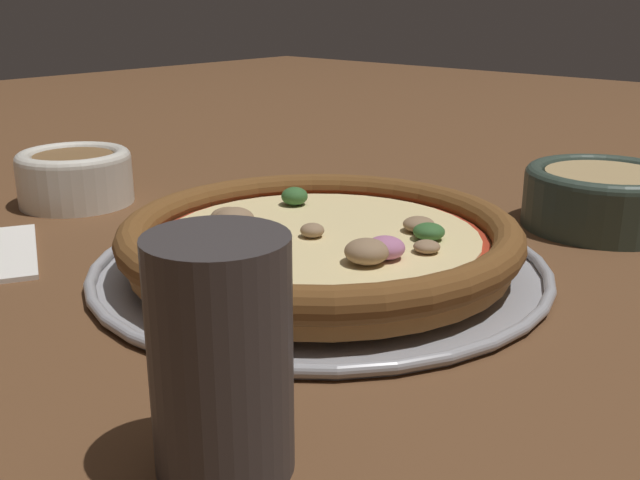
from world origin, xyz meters
The scene contains 6 objects.
ground_plane centered at (0.00, 0.00, 0.00)m, with size 3.00×3.00×0.00m, color brown.
pizza_tray centered at (0.00, 0.00, 0.00)m, with size 0.35×0.35×0.01m.
pizza centered at (0.00, 0.00, 0.03)m, with size 0.31×0.31×0.04m.
bowl_near centered at (0.12, 0.26, 0.03)m, with size 0.14×0.14×0.06m.
bowl_far centered at (-0.32, -0.02, 0.03)m, with size 0.12×0.12×0.06m.
drinking_cup centered at (0.14, -0.22, 0.06)m, with size 0.06×0.06×0.11m.
Camera 1 is at (0.37, -0.41, 0.21)m, focal length 42.00 mm.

